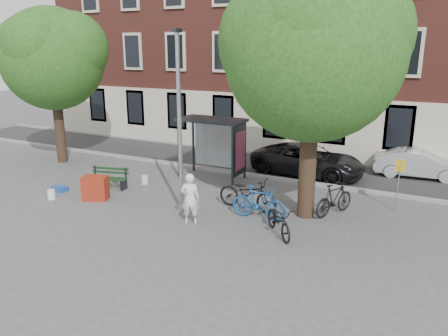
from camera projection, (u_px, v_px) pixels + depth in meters
ground at (182, 210)px, 15.34m from camera, size 90.00×90.00×0.00m
road at (259, 164)px, 21.33m from camera, size 40.00×4.00×0.01m
curb_near at (242, 174)px, 19.60m from camera, size 40.00×0.25×0.12m
curb_far at (274, 155)px, 23.02m from camera, size 40.00×0.25×0.12m
building_row at (304, 20)px, 24.59m from camera, size 30.00×8.00×14.00m
lamppost at (180, 132)px, 14.59m from camera, size 0.28×0.35×6.11m
tree_right at (313, 45)px, 13.24m from camera, size 5.76×5.60×8.20m
tree_left at (50, 54)px, 20.40m from camera, size 5.18×4.86×7.40m
bus_shelter at (221, 135)px, 18.61m from camera, size 2.85×1.45×2.62m
painter at (190, 199)px, 14.01m from camera, size 0.72×0.60×1.69m
bench at (109, 179)px, 17.69m from camera, size 1.65×0.89×0.81m
bike_a at (248, 193)px, 15.29m from camera, size 2.30×0.94×1.18m
bike_b at (259, 203)px, 14.43m from camera, size 1.92×0.58×1.15m
bike_c at (279, 220)px, 13.20m from camera, size 1.68×1.78×0.96m
bike_d at (334, 199)px, 14.82m from camera, size 1.25×1.91×1.11m
car_dark at (308, 160)px, 19.41m from camera, size 5.05×2.48×1.38m
car_silver at (419, 164)px, 19.11m from camera, size 3.83×1.67×1.22m
red_stand at (95, 188)px, 16.33m from camera, size 1.07×0.91×0.90m
blue_crate at (60, 189)px, 17.36m from camera, size 0.58×0.45×0.20m
bucket_a at (51, 195)px, 16.43m from camera, size 0.29×0.29×0.36m
bucket_b at (115, 182)px, 18.02m from camera, size 0.32×0.32×0.36m
bucket_c at (145, 180)px, 18.27m from camera, size 0.30×0.30×0.36m
notice_sign at (399, 174)px, 14.90m from camera, size 0.32×0.09×1.87m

